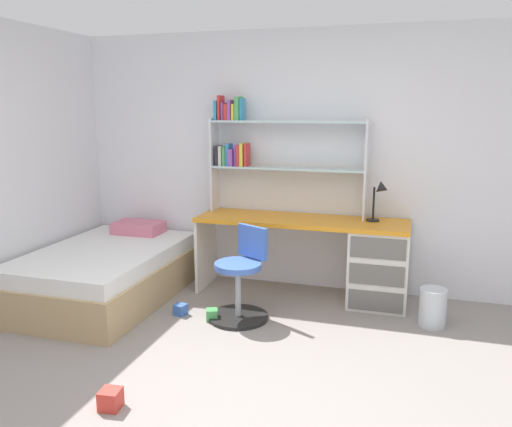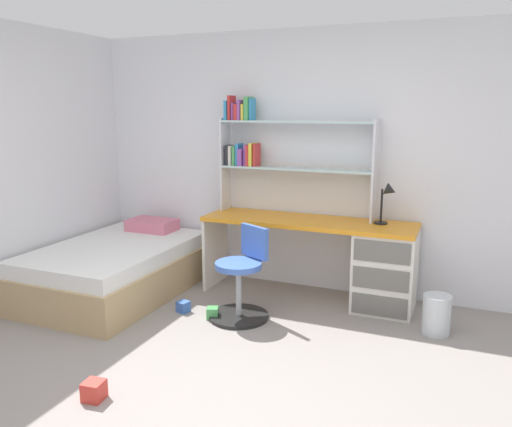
% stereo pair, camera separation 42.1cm
% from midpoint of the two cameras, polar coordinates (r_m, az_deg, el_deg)
% --- Properties ---
extents(ground_plane, '(5.73, 5.66, 0.02)m').
position_cam_midpoint_polar(ground_plane, '(3.33, -1.74, -21.00)').
color(ground_plane, gray).
extents(room_shell, '(5.73, 5.66, 2.53)m').
position_cam_midpoint_polar(room_shell, '(4.45, -9.53, 4.76)').
color(room_shell, silver).
rests_on(room_shell, ground_plane).
extents(desk, '(1.99, 0.57, 0.76)m').
position_cam_midpoint_polar(desk, '(4.81, 14.36, -5.14)').
color(desk, orange).
rests_on(desk, ground_plane).
extents(bookshelf_hutch, '(1.52, 0.22, 1.14)m').
position_cam_midpoint_polar(bookshelf_hutch, '(5.01, 4.29, 7.51)').
color(bookshelf_hutch, silver).
rests_on(bookshelf_hutch, desk).
extents(desk_lamp, '(0.20, 0.17, 0.38)m').
position_cam_midpoint_polar(desk_lamp, '(4.71, 16.99, 1.74)').
color(desk_lamp, black).
rests_on(desk_lamp, desk).
extents(swivel_chair, '(0.52, 0.52, 0.79)m').
position_cam_midpoint_polar(swivel_chair, '(4.43, 1.10, -7.74)').
color(swivel_chair, black).
rests_on(swivel_chair, ground_plane).
extents(bed_platform, '(1.20, 1.81, 0.61)m').
position_cam_midpoint_polar(bed_platform, '(5.16, -13.04, -6.02)').
color(bed_platform, tan).
rests_on(bed_platform, ground_plane).
extents(waste_bin, '(0.22, 0.22, 0.32)m').
position_cam_midpoint_polar(waste_bin, '(4.49, 22.05, -10.42)').
color(waste_bin, silver).
rests_on(waste_bin, ground_plane).
extents(toy_block_green_0, '(0.13, 0.13, 0.10)m').
position_cam_midpoint_polar(toy_block_green_0, '(4.50, -2.15, -11.03)').
color(toy_block_green_0, '#479E51').
rests_on(toy_block_green_0, ground_plane).
extents(toy_block_blue_1, '(0.12, 0.12, 0.10)m').
position_cam_midpoint_polar(toy_block_blue_1, '(4.65, -5.50, -10.32)').
color(toy_block_blue_1, '#3860B7').
rests_on(toy_block_blue_1, ground_plane).
extents(toy_block_red_2, '(0.14, 0.14, 0.12)m').
position_cam_midpoint_polar(toy_block_red_2, '(3.46, -14.12, -18.64)').
color(toy_block_red_2, red).
rests_on(toy_block_red_2, ground_plane).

